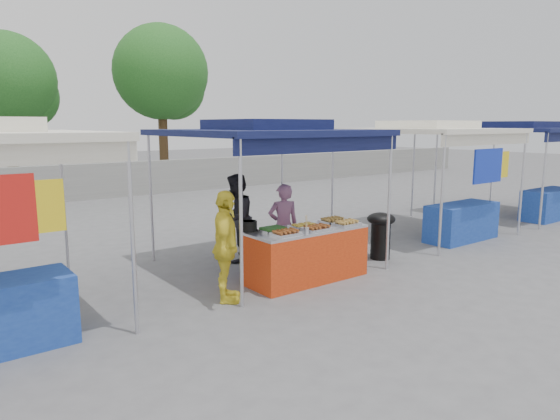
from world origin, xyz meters
TOP-DOWN VIEW (x-y plane):
  - ground_plane at (0.00, 0.00)m, footprint 80.00×80.00m
  - back_wall at (0.00, 11.00)m, footprint 40.00×0.25m
  - main_canopy at (0.00, 0.97)m, footprint 3.20×3.20m
  - neighbor_stall_right at (4.50, 0.57)m, footprint 3.20×3.20m
  - neighbor_stall_far at (8.50, 0.57)m, footprint 3.20×3.20m
  - tree_1 at (-1.78, 13.40)m, footprint 3.34×3.25m
  - tree_2 at (3.66, 13.01)m, footprint 3.73×3.71m
  - vendor_table at (0.00, -0.10)m, footprint 2.00×0.80m
  - food_tray_fl at (-0.59, -0.33)m, footprint 0.42×0.30m
  - food_tray_fm at (0.00, -0.34)m, footprint 0.42×0.30m
  - food_tray_fr at (0.66, -0.34)m, footprint 0.42×0.30m
  - food_tray_bl at (-0.59, 0.01)m, footprint 0.42×0.30m
  - food_tray_bm at (-0.01, -0.03)m, footprint 0.42×0.30m
  - food_tray_br at (0.64, -0.02)m, footprint 0.42×0.30m
  - cooking_pot at (-0.85, 0.29)m, footprint 0.27×0.27m
  - skewer_cup at (-0.24, -0.39)m, footprint 0.07×0.07m
  - wok_burner at (1.93, 0.04)m, footprint 0.52×0.52m
  - crate_left at (-0.29, 0.68)m, footprint 0.56×0.39m
  - crate_right at (0.21, 0.43)m, footprint 0.50×0.35m
  - crate_stacked at (0.21, 0.43)m, footprint 0.50×0.35m
  - vendor_woman at (0.14, 0.68)m, footprint 0.64×0.54m
  - helper_man at (-0.30, 1.53)m, footprint 0.99×0.97m
  - customer_person at (-1.56, -0.19)m, footprint 0.85×0.99m

SIDE VIEW (x-z plane):
  - ground_plane at x=0.00m, z-range 0.00..0.00m
  - crate_right at x=0.21m, z-range 0.00..0.30m
  - crate_left at x=-0.29m, z-range 0.00..0.34m
  - vendor_table at x=0.00m, z-range 0.00..0.85m
  - crate_stacked at x=0.21m, z-range 0.30..0.60m
  - wok_burner at x=1.93m, z-range 0.08..0.96m
  - back_wall at x=0.00m, z-range 0.00..1.20m
  - vendor_woman at x=0.14m, z-range 0.00..1.48m
  - customer_person at x=-1.56m, z-range 0.00..1.59m
  - helper_man at x=-0.30m, z-range 0.00..1.61m
  - food_tray_fl at x=-0.59m, z-range 0.85..0.92m
  - food_tray_fm at x=0.00m, z-range 0.85..0.92m
  - food_tray_fr at x=0.66m, z-range 0.85..0.92m
  - food_tray_bl at x=-0.59m, z-range 0.85..0.92m
  - food_tray_bm at x=-0.01m, z-range 0.85..0.92m
  - food_tray_br at x=0.64m, z-range 0.85..0.92m
  - skewer_cup at x=-0.24m, z-range 0.85..0.94m
  - cooking_pot at x=-0.85m, z-range 0.85..1.01m
  - neighbor_stall_right at x=4.50m, z-range 0.32..2.89m
  - neighbor_stall_far at x=8.50m, z-range 0.32..2.89m
  - main_canopy at x=0.00m, z-range 1.08..3.65m
  - tree_1 at x=-1.78m, z-range 1.02..6.61m
  - tree_2 at x=3.66m, z-range 1.17..7.56m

